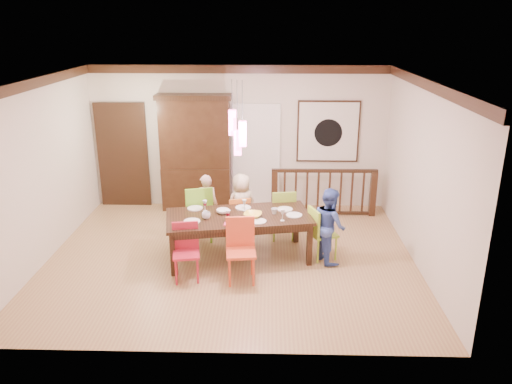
{
  "coord_description": "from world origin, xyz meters",
  "views": [
    {
      "loc": [
        0.63,
        -7.44,
        3.74
      ],
      "look_at": [
        0.41,
        0.26,
        1.07
      ],
      "focal_mm": 35.0,
      "sensor_mm": 36.0,
      "label": 1
    }
  ],
  "objects_px": {
    "person_far_left": "(206,205)",
    "balustrade": "(324,192)",
    "dining_table": "(239,220)",
    "chair_far_left": "(198,209)",
    "person_end_right": "(329,225)",
    "person_far_mid": "(241,205)",
    "chair_end_right": "(323,229)",
    "china_hutch": "(196,153)"
  },
  "relations": [
    {
      "from": "person_far_mid",
      "to": "person_end_right",
      "type": "height_order",
      "value": "person_end_right"
    },
    {
      "from": "person_far_left",
      "to": "chair_end_right",
      "type": "bearing_deg",
      "value": 146.78
    },
    {
      "from": "person_far_left",
      "to": "balustrade",
      "type": "bearing_deg",
      "value": -164.94
    },
    {
      "from": "person_end_right",
      "to": "person_far_left",
      "type": "bearing_deg",
      "value": 47.17
    },
    {
      "from": "balustrade",
      "to": "person_far_left",
      "type": "xyz_separation_m",
      "value": [
        -2.21,
        -1.05,
        0.08
      ]
    },
    {
      "from": "balustrade",
      "to": "chair_far_left",
      "type": "bearing_deg",
      "value": -152.07
    },
    {
      "from": "chair_far_left",
      "to": "china_hutch",
      "type": "height_order",
      "value": "china_hutch"
    },
    {
      "from": "dining_table",
      "to": "chair_end_right",
      "type": "height_order",
      "value": "chair_end_right"
    },
    {
      "from": "chair_end_right",
      "to": "china_hutch",
      "type": "bearing_deg",
      "value": 26.09
    },
    {
      "from": "chair_end_right",
      "to": "dining_table",
      "type": "bearing_deg",
      "value": 71.03
    },
    {
      "from": "china_hutch",
      "to": "balustrade",
      "type": "bearing_deg",
      "value": -7.65
    },
    {
      "from": "chair_end_right",
      "to": "person_far_mid",
      "type": "distance_m",
      "value": 1.63
    },
    {
      "from": "balustrade",
      "to": "person_far_left",
      "type": "distance_m",
      "value": 2.45
    },
    {
      "from": "chair_far_left",
      "to": "person_far_left",
      "type": "distance_m",
      "value": 0.24
    },
    {
      "from": "person_far_mid",
      "to": "chair_end_right",
      "type": "bearing_deg",
      "value": 119.14
    },
    {
      "from": "balustrade",
      "to": "person_far_mid",
      "type": "xyz_separation_m",
      "value": [
        -1.58,
        -1.05,
        0.09
      ]
    },
    {
      "from": "china_hutch",
      "to": "person_far_left",
      "type": "bearing_deg",
      "value": -75.42
    },
    {
      "from": "chair_far_left",
      "to": "balustrade",
      "type": "height_order",
      "value": "chair_far_left"
    },
    {
      "from": "person_far_left",
      "to": "chair_far_left",
      "type": "bearing_deg",
      "value": 50.73
    },
    {
      "from": "person_far_left",
      "to": "person_end_right",
      "type": "height_order",
      "value": "person_end_right"
    },
    {
      "from": "china_hutch",
      "to": "person_end_right",
      "type": "height_order",
      "value": "china_hutch"
    },
    {
      "from": "chair_far_left",
      "to": "dining_table",
      "type": "bearing_deg",
      "value": 122.84
    },
    {
      "from": "dining_table",
      "to": "china_hutch",
      "type": "height_order",
      "value": "china_hutch"
    },
    {
      "from": "chair_far_left",
      "to": "balustrade",
      "type": "xyz_separation_m",
      "value": [
        2.33,
        1.26,
        -0.09
      ]
    },
    {
      "from": "dining_table",
      "to": "chair_far_left",
      "type": "relative_size",
      "value": 2.37
    },
    {
      "from": "chair_end_right",
      "to": "china_hutch",
      "type": "xyz_separation_m",
      "value": [
        -2.38,
        2.25,
        0.68
      ]
    },
    {
      "from": "china_hutch",
      "to": "person_far_left",
      "type": "relative_size",
      "value": 2.04
    },
    {
      "from": "dining_table",
      "to": "person_end_right",
      "type": "relative_size",
      "value": 1.99
    },
    {
      "from": "dining_table",
      "to": "chair_far_left",
      "type": "xyz_separation_m",
      "value": [
        -0.75,
        0.68,
        -0.08
      ]
    },
    {
      "from": "chair_far_left",
      "to": "person_end_right",
      "type": "distance_m",
      "value": 2.33
    },
    {
      "from": "chair_far_left",
      "to": "balustrade",
      "type": "distance_m",
      "value": 2.65
    },
    {
      "from": "person_far_mid",
      "to": "chair_far_left",
      "type": "bearing_deg",
      "value": -13.4
    },
    {
      "from": "person_far_left",
      "to": "person_far_mid",
      "type": "relative_size",
      "value": 0.99
    },
    {
      "from": "dining_table",
      "to": "person_far_mid",
      "type": "distance_m",
      "value": 0.9
    },
    {
      "from": "dining_table",
      "to": "balustrade",
      "type": "bearing_deg",
      "value": 40.07
    },
    {
      "from": "china_hutch",
      "to": "balustrade",
      "type": "distance_m",
      "value": 2.69
    },
    {
      "from": "dining_table",
      "to": "china_hutch",
      "type": "bearing_deg",
      "value": 102.81
    },
    {
      "from": "china_hutch",
      "to": "balustrade",
      "type": "height_order",
      "value": "china_hutch"
    },
    {
      "from": "chair_far_left",
      "to": "china_hutch",
      "type": "bearing_deg",
      "value": -96.41
    },
    {
      "from": "china_hutch",
      "to": "person_far_left",
      "type": "distance_m",
      "value": 1.56
    },
    {
      "from": "chair_end_right",
      "to": "person_far_left",
      "type": "bearing_deg",
      "value": 46.56
    },
    {
      "from": "chair_end_right",
      "to": "balustrade",
      "type": "relative_size",
      "value": 0.42
    }
  ]
}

